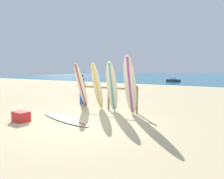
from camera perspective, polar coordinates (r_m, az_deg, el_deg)
ground_plane at (r=7.07m, az=-9.33°, el=-9.23°), size 120.00×120.00×0.00m
ocean_water at (r=63.29m, az=28.14°, el=3.57°), size 120.00×80.00×0.01m
surfboard_rack at (r=8.64m, az=-1.06°, el=-1.23°), size 2.96×0.09×1.18m
surfboard_leaning_far_left at (r=9.15m, az=-9.37°, el=1.23°), size 0.51×0.81×2.21m
surfboard_leaning_left at (r=8.60m, az=-4.51°, el=0.99°), size 0.50×0.70×2.20m
surfboard_leaning_center_left at (r=8.08m, az=-0.03°, el=0.80°), size 0.60×0.79×2.24m
surfboard_leaning_center at (r=7.56m, az=5.53°, el=1.25°), size 0.54×0.63×2.45m
surfboard_lying_on_sand at (r=7.31m, az=-14.34°, el=-8.56°), size 2.89×1.11×0.08m
beachgoer_standing at (r=10.31m, az=-9.19°, el=0.57°), size 0.27×0.31×1.62m
small_boat_offshore at (r=31.47m, az=18.12°, el=2.75°), size 2.10×1.14×0.71m
cooler_box at (r=7.56m, az=-25.89°, el=-7.36°), size 0.61×0.42×0.36m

